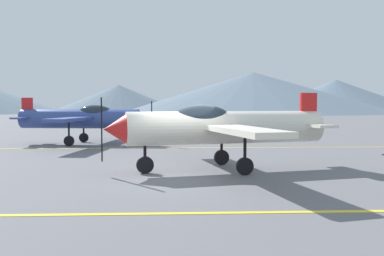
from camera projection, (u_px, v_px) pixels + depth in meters
The scene contains 8 objects.
ground_plane at pixel (182, 175), 12.82m from camera, with size 400.00×400.00×0.00m, color slate.
apron_line_near at pixel (186, 213), 8.21m from camera, with size 80.00×0.16×0.01m, color yellow.
apron_line_far at pixel (180, 148), 20.95m from camera, with size 80.00×0.16×0.01m, color yellow.
airplane_near at pixel (219, 126), 13.65m from camera, with size 8.05×9.16×2.75m.
airplane_mid at pixel (85, 118), 22.99m from camera, with size 8.02×9.20×2.75m.
hill_centerleft at pixel (119, 98), 156.43m from camera, with size 52.01×52.01×10.65m, color slate.
hill_centerright at pixel (253, 92), 130.56m from camera, with size 88.21×88.21×13.46m, color slate.
hill_right at pixel (336, 96), 155.17m from camera, with size 64.23×64.23×12.59m, color slate.
Camera 1 is at (-0.22, -12.72, 2.27)m, focal length 36.50 mm.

